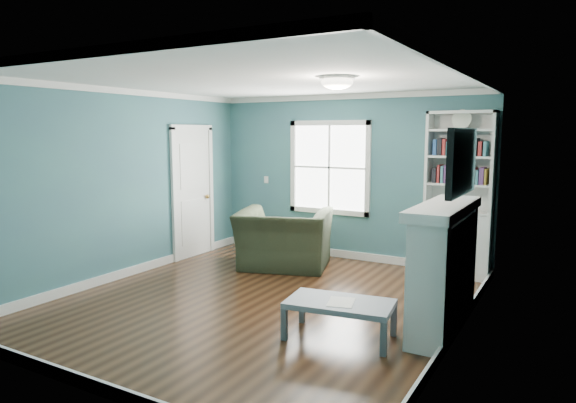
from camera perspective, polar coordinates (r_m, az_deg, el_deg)
The scene contains 13 objects.
floor at distance 6.26m, azimuth -2.87°, elevation -11.03°, with size 5.00×5.00×0.00m, color black.
room_walls at distance 5.95m, azimuth -2.97°, elevation 3.56°, with size 5.00×5.00×5.00m.
trim at distance 5.98m, azimuth -2.95°, elevation 0.26°, with size 4.50×5.00×2.60m.
window at distance 8.28m, azimuth 4.62°, elevation 3.78°, with size 1.40×0.06×1.50m.
bookshelf at distance 7.51m, azimuth 18.40°, elevation -1.02°, with size 0.90×0.35×2.31m.
fireplace at distance 5.49m, azimuth 17.05°, elevation -7.15°, with size 0.44×1.58×1.30m.
tv at distance 5.30m, azimuth 18.79°, elevation 4.21°, with size 0.06×1.10×0.65m, color black.
door at distance 8.44m, azimuth -10.52°, elevation 1.18°, with size 0.12×0.98×2.17m.
ceiling_fixture at distance 5.62m, azimuth 5.49°, elevation 13.17°, with size 0.38×0.38×0.15m.
light_switch at distance 8.87m, azimuth -2.43°, elevation 2.44°, with size 0.08×0.01×0.12m, color white.
recliner at distance 7.64m, azimuth -0.44°, elevation -3.11°, with size 1.32×0.86×1.16m, color black.
coffee_table at distance 5.14m, azimuth 5.77°, elevation -11.46°, with size 1.09×0.70×0.37m.
paper_sheet at distance 5.09m, azimuth 5.90°, elevation -11.05°, with size 0.25×0.31×0.00m, color white.
Camera 1 is at (3.21, -4.99, 2.01)m, focal length 32.00 mm.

